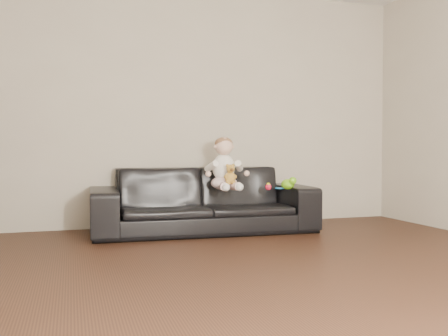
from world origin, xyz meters
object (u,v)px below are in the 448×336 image
object	(u,v)px
sofa	(203,200)
toy_rattle	(268,187)
toy_blue_disc	(280,188)
baby	(224,167)
teddy_bear	(230,174)
toy_green	(288,184)

from	to	relation	value
sofa	toy_rattle	bearing A→B (deg)	-20.98
toy_rattle	toy_blue_disc	distance (m)	0.23
sofa	baby	xyz separation A→B (m)	(0.19, -0.12, 0.33)
teddy_bear	toy_green	size ratio (longest dim) A/B	1.27
toy_rattle	toy_green	bearing A→B (deg)	5.33
toy_blue_disc	teddy_bear	bearing A→B (deg)	-164.15
sofa	teddy_bear	size ratio (longest dim) A/B	11.39
teddy_bear	toy_rattle	xyz separation A→B (m)	(0.41, 0.03, -0.13)
sofa	toy_green	distance (m)	0.87
toy_green	toy_rattle	world-z (taller)	toy_green
sofa	toy_blue_disc	size ratio (longest dim) A/B	24.00
toy_green	teddy_bear	bearing A→B (deg)	-175.76
teddy_bear	toy_rattle	size ratio (longest dim) A/B	3.08
teddy_bear	toy_green	world-z (taller)	teddy_bear
sofa	toy_rattle	xyz separation A→B (m)	(0.60, -0.25, 0.13)
toy_rattle	sofa	bearing A→B (deg)	157.12
toy_green	toy_blue_disc	bearing A→B (deg)	107.21
sofa	toy_rattle	size ratio (longest dim) A/B	35.05
teddy_bear	baby	bearing A→B (deg)	95.37
baby	sofa	bearing A→B (deg)	152.38
teddy_bear	toy_blue_disc	bearing A→B (deg)	17.63
teddy_bear	toy_blue_disc	xyz separation A→B (m)	(0.59, 0.17, -0.16)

